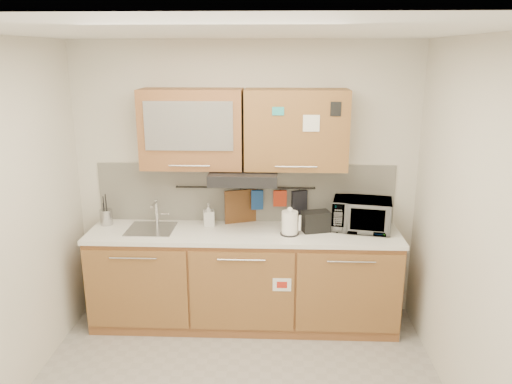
{
  "coord_description": "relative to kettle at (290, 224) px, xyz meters",
  "views": [
    {
      "loc": [
        0.29,
        -3.06,
        2.48
      ],
      "look_at": [
        0.12,
        1.05,
        1.33
      ],
      "focal_mm": 35.0,
      "sensor_mm": 36.0,
      "label": 1
    }
  ],
  "objects": [
    {
      "name": "kettle",
      "position": [
        0.0,
        0.0,
        0.0
      ],
      "size": [
        0.19,
        0.17,
        0.26
      ],
      "rotation": [
        0.0,
        0.0,
        -0.22
      ],
      "color": "white",
      "rests_on": "countertop"
    },
    {
      "name": "wall_back",
      "position": [
        -0.42,
        0.37,
        0.28
      ],
      "size": [
        3.2,
        0.0,
        3.2
      ],
      "primitive_type": "plane",
      "rotation": [
        1.57,
        0.0,
        0.0
      ],
      "color": "silver",
      "rests_on": "ground"
    },
    {
      "name": "utensil_crock",
      "position": [
        -1.72,
        0.19,
        -0.02
      ],
      "size": [
        0.15,
        0.15,
        0.29
      ],
      "rotation": [
        0.0,
        0.0,
        0.41
      ],
      "color": "#AEAEB3",
      "rests_on": "countertop"
    },
    {
      "name": "range_hood",
      "position": [
        -0.42,
        0.12,
        0.4
      ],
      "size": [
        0.6,
        0.46,
        0.1
      ],
      "primitive_type": "cube",
      "color": "black",
      "rests_on": "upper_cabinets"
    },
    {
      "name": "toaster",
      "position": [
        0.24,
        0.09,
        -0.01
      ],
      "size": [
        0.27,
        0.21,
        0.19
      ],
      "rotation": [
        0.0,
        0.0,
        0.27
      ],
      "color": "black",
      "rests_on": "countertop"
    },
    {
      "name": "oven_mitt",
      "position": [
        -0.3,
        0.31,
        0.13
      ],
      "size": [
        0.11,
        0.04,
        0.19
      ],
      "primitive_type": "cube",
      "rotation": [
        0.0,
        0.0,
        0.14
      ],
      "color": "navy",
      "rests_on": "utensil_rail"
    },
    {
      "name": "backsplash",
      "position": [
        -0.42,
        0.36,
        0.18
      ],
      "size": [
        2.8,
        0.02,
        0.56
      ],
      "primitive_type": "cube",
      "color": "silver",
      "rests_on": "countertop"
    },
    {
      "name": "pot_holder",
      "position": [
        -0.09,
        0.31,
        0.14
      ],
      "size": [
        0.13,
        0.02,
        0.15
      ],
      "primitive_type": "cube",
      "rotation": [
        0.0,
        0.0,
        0.04
      ],
      "color": "#AB2E16",
      "rests_on": "utensil_rail"
    },
    {
      "name": "upper_cabinets",
      "position": [
        -0.42,
        0.19,
        0.81
      ],
      "size": [
        1.82,
        0.37,
        0.7
      ],
      "color": "#A06139",
      "rests_on": "wall_back"
    },
    {
      "name": "base_cabinet",
      "position": [
        -0.42,
        0.06,
        -0.62
      ],
      "size": [
        2.8,
        0.64,
        0.88
      ],
      "color": "#A06139",
      "rests_on": "floor"
    },
    {
      "name": "countertop",
      "position": [
        -0.42,
        0.06,
        -0.12
      ],
      "size": [
        2.82,
        0.62,
        0.04
      ],
      "primitive_type": "cube",
      "color": "white",
      "rests_on": "base_cabinet"
    },
    {
      "name": "ceiling",
      "position": [
        -0.42,
        -1.13,
        1.58
      ],
      "size": [
        3.2,
        3.2,
        0.0
      ],
      "primitive_type": "plane",
      "rotation": [
        3.14,
        0.0,
        0.0
      ],
      "color": "white",
      "rests_on": "wall_back"
    },
    {
      "name": "utensil_rail",
      "position": [
        -0.42,
        0.32,
        0.24
      ],
      "size": [
        1.3,
        0.02,
        0.02
      ],
      "primitive_type": "cylinder",
      "rotation": [
        0.0,
        1.57,
        0.0
      ],
      "color": "black",
      "rests_on": "backsplash"
    },
    {
      "name": "dark_pouch",
      "position": [
        0.09,
        0.31,
        0.1
      ],
      "size": [
        0.15,
        0.1,
        0.23
      ],
      "primitive_type": "cube",
      "rotation": [
        0.0,
        0.0,
        0.4
      ],
      "color": "black",
      "rests_on": "utensil_rail"
    },
    {
      "name": "microwave",
      "position": [
        0.66,
        0.16,
        0.04
      ],
      "size": [
        0.57,
        0.44,
        0.29
      ],
      "primitive_type": "imported",
      "rotation": [
        0.0,
        0.0,
        -0.19
      ],
      "color": "#999999",
      "rests_on": "countertop"
    },
    {
      "name": "soap_bottle",
      "position": [
        -0.75,
        0.21,
        0.01
      ],
      "size": [
        0.12,
        0.12,
        0.21
      ],
      "primitive_type": "imported",
      "rotation": [
        0.0,
        0.0,
        0.24
      ],
      "color": "#999999",
      "rests_on": "countertop"
    },
    {
      "name": "cutting_board",
      "position": [
        -0.46,
        0.31,
        0.03
      ],
      "size": [
        0.29,
        0.13,
        0.38
      ],
      "primitive_type": "cube",
      "rotation": [
        0.0,
        0.0,
        0.36
      ],
      "color": "brown",
      "rests_on": "utensil_rail"
    },
    {
      "name": "wall_right",
      "position": [
        1.18,
        -1.13,
        0.28
      ],
      "size": [
        0.0,
        3.0,
        3.0
      ],
      "primitive_type": "plane",
      "rotation": [
        1.57,
        0.0,
        -1.57
      ],
      "color": "silver",
      "rests_on": "ground"
    },
    {
      "name": "sink",
      "position": [
        -1.26,
        0.08,
        -0.1
      ],
      "size": [
        0.42,
        0.4,
        0.26
      ],
      "color": "silver",
      "rests_on": "countertop"
    }
  ]
}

